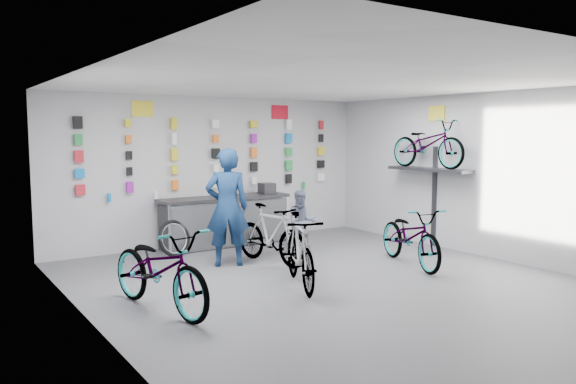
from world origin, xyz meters
TOP-DOWN VIEW (x-y plane):
  - floor at (0.00, 0.00)m, footprint 8.00×8.00m
  - ceiling at (0.00, 0.00)m, footprint 8.00×8.00m
  - wall_back at (0.00, 4.00)m, footprint 7.00×0.00m
  - wall_left at (-3.50, 0.00)m, footprint 0.00×8.00m
  - wall_right at (3.50, 0.00)m, footprint 0.00×8.00m
  - counter at (0.00, 3.54)m, footprint 2.70×0.66m
  - merch_wall at (0.04, 3.93)m, footprint 5.57×0.08m
  - wall_bracket at (3.33, 1.20)m, footprint 0.39×1.90m
  - sign_left at (-1.50, 3.98)m, footprint 0.42×0.02m
  - sign_right at (1.60, 3.98)m, footprint 0.42×0.02m
  - sign_side at (3.48, 1.20)m, footprint 0.02×0.40m
  - bike_left at (-2.63, 0.27)m, footprint 1.12×2.18m
  - bike_center at (-0.52, 0.19)m, footprint 1.18×1.86m
  - bike_right at (1.85, 0.25)m, footprint 1.23×2.07m
  - bike_service at (-0.07, 1.70)m, footprint 0.79×1.79m
  - bike_wall at (3.25, 1.20)m, footprint 0.63×1.80m
  - clerk at (-0.77, 1.99)m, footprint 0.86×0.73m
  - customer at (0.78, 1.98)m, footprint 0.71×0.63m
  - spare_wheel at (-1.25, 3.17)m, footprint 0.73×0.40m
  - register at (0.99, 3.55)m, footprint 0.28×0.30m

SIDE VIEW (x-z plane):
  - floor at x=0.00m, z-range 0.00..0.00m
  - spare_wheel at x=-1.25m, z-range -0.01..0.68m
  - counter at x=0.00m, z-range -0.01..0.99m
  - bike_right at x=1.85m, z-range 0.00..1.03m
  - bike_service at x=-0.07m, z-range 0.00..1.04m
  - bike_center at x=-0.52m, z-range 0.00..1.08m
  - bike_left at x=-2.63m, z-range 0.00..1.09m
  - customer at x=0.78m, z-range 0.00..1.21m
  - clerk at x=-0.77m, z-range 0.00..2.02m
  - register at x=0.99m, z-range 1.00..1.22m
  - wall_bracket at x=3.33m, z-range 0.46..2.46m
  - wall_back at x=0.00m, z-range -2.00..5.00m
  - wall_left at x=-3.50m, z-range -2.50..5.50m
  - wall_right at x=3.50m, z-range -2.50..5.50m
  - merch_wall at x=0.04m, z-range 1.01..2.57m
  - bike_wall at x=3.25m, z-range 1.58..2.53m
  - sign_side at x=3.48m, z-range 2.50..2.80m
  - sign_left at x=-1.50m, z-range 2.57..2.87m
  - sign_right at x=1.60m, z-range 2.57..2.87m
  - ceiling at x=0.00m, z-range 3.00..3.00m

